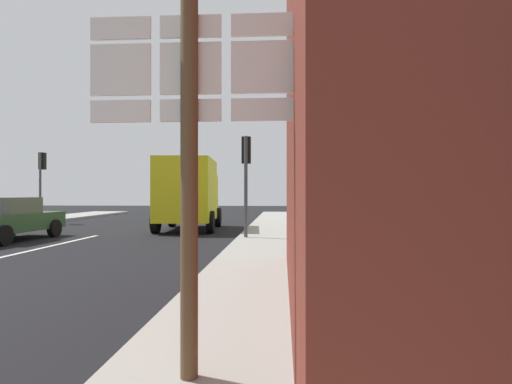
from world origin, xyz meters
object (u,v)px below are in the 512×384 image
object	(u,v)px
delivery_truck	(189,192)
route_sign_post	(190,144)
sedan_far	(6,218)
traffic_light_far_left	(42,171)
traffic_light_near_right	(246,164)

from	to	relation	value
delivery_truck	route_sign_post	world-z (taller)	route_sign_post
sedan_far	delivery_truck	world-z (taller)	delivery_truck
traffic_light_far_left	sedan_far	bearing A→B (deg)	-66.49
route_sign_post	traffic_light_near_right	distance (m)	10.87
route_sign_post	traffic_light_far_left	distance (m)	21.97
sedan_far	route_sign_post	world-z (taller)	route_sign_post
delivery_truck	traffic_light_near_right	xyz separation A→B (m)	(2.85, -3.98, 0.96)
route_sign_post	traffic_light_near_right	size ratio (longest dim) A/B	0.91
sedan_far	delivery_truck	xyz separation A→B (m)	(5.23, 4.53, 0.89)
traffic_light_near_right	sedan_far	bearing A→B (deg)	-176.12
route_sign_post	traffic_light_far_left	world-z (taller)	traffic_light_far_left
sedan_far	route_sign_post	bearing A→B (deg)	-50.22
traffic_light_far_left	route_sign_post	bearing A→B (deg)	-56.65
route_sign_post	sedan_far	bearing A→B (deg)	129.78
sedan_far	traffic_light_near_right	size ratio (longest dim) A/B	1.21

